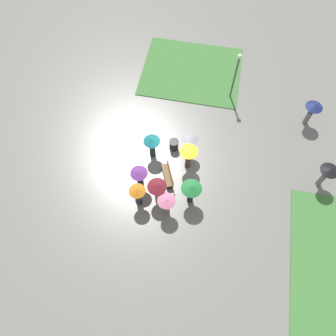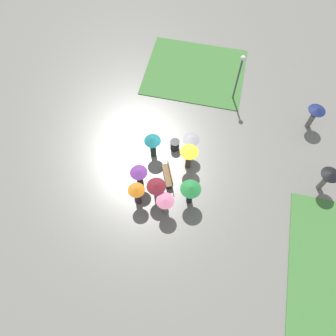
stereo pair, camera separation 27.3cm
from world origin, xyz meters
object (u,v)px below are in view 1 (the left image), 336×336
at_px(crowd_person_pink, 166,203).
at_px(crowd_person_teal, 152,144).
at_px(park_bench, 169,175).
at_px(crowd_person_maroon, 157,188).
at_px(crowd_person_yellow, 189,154).
at_px(lamp_post, 236,71).
at_px(crowd_person_grey, 190,141).
at_px(trash_bin, 174,145).
at_px(crowd_person_green, 191,190).
at_px(lone_walker_mid_plaza, 312,110).
at_px(crowd_person_orange, 138,193).
at_px(crowd_person_purple, 140,177).
at_px(lone_walker_far_path, 327,173).

height_order(crowd_person_pink, crowd_person_teal, crowd_person_teal).
distance_m(park_bench, crowd_person_maroon, 1.79).
bearing_deg(crowd_person_pink, crowd_person_yellow, 104.62).
height_order(lamp_post, crowd_person_grey, lamp_post).
relative_size(park_bench, crowd_person_yellow, 0.83).
relative_size(trash_bin, crowd_person_grey, 0.40).
bearing_deg(crowd_person_maroon, lamp_post, 114.83).
bearing_deg(crowd_person_teal, crowd_person_green, -143.40).
height_order(park_bench, crowd_person_pink, crowd_person_pink).
bearing_deg(crowd_person_yellow, crowd_person_maroon, -2.36).
bearing_deg(crowd_person_pink, park_bench, 124.72).
xyz_separation_m(park_bench, crowd_person_yellow, (-1.11, 1.02, 0.98)).
height_order(lamp_post, lone_walker_mid_plaza, lamp_post).
relative_size(park_bench, crowd_person_teal, 0.86).
relative_size(crowd_person_orange, crowd_person_purple, 1.02).
distance_m(crowd_person_teal, lone_walker_far_path, 10.55).
height_order(crowd_person_purple, crowd_person_grey, crowd_person_grey).
bearing_deg(trash_bin, crowd_person_maroon, -4.90).
distance_m(lamp_post, crowd_person_orange, 10.42).
bearing_deg(crowd_person_purple, lamp_post, -30.55).
relative_size(crowd_person_teal, lone_walker_far_path, 1.00).
distance_m(trash_bin, crowd_person_pink, 4.54).
bearing_deg(crowd_person_teal, crowd_person_grey, -86.28).
bearing_deg(crowd_person_pink, crowd_person_green, 64.13).
distance_m(crowd_person_green, crowd_person_grey, 3.33).
relative_size(crowd_person_purple, lone_walker_far_path, 0.99).
xyz_separation_m(lamp_post, crowd_person_pink, (9.53, -2.85, -1.26)).
relative_size(park_bench, crowd_person_grey, 0.83).
bearing_deg(park_bench, crowd_person_grey, 131.03).
distance_m(crowd_person_pink, lone_walker_far_path, 9.62).
distance_m(crowd_person_grey, lone_walker_mid_plaza, 8.48).
relative_size(trash_bin, crowd_person_green, 0.39).
height_order(crowd_person_maroon, lone_walker_far_path, lone_walker_far_path).
bearing_deg(crowd_person_purple, lone_walker_mid_plaza, -56.26).
distance_m(crowd_person_grey, crowd_person_teal, 2.37).
xyz_separation_m(crowd_person_orange, lone_walker_far_path, (-3.33, 10.65, 0.05)).
bearing_deg(crowd_person_teal, crowd_person_yellow, -108.85).
distance_m(park_bench, crowd_person_pink, 2.37).
xyz_separation_m(lamp_post, crowd_person_green, (8.58, -1.59, -1.07)).
xyz_separation_m(crowd_person_green, lone_walker_far_path, (-2.62, 7.67, -0.10)).
relative_size(crowd_person_pink, lone_walker_mid_plaza, 0.94).
distance_m(crowd_person_purple, crowd_person_grey, 3.85).
distance_m(trash_bin, lone_walker_far_path, 9.39).
distance_m(park_bench, lone_walker_mid_plaza, 10.42).
distance_m(crowd_person_teal, lone_walker_mid_plaza, 10.79).
bearing_deg(crowd_person_teal, lamp_post, -47.36).
height_order(crowd_person_green, crowd_person_maroon, crowd_person_green).
bearing_deg(trash_bin, lone_walker_mid_plaza, 113.80).
bearing_deg(crowd_person_grey, park_bench, -150.84).
height_order(crowd_person_pink, crowd_person_grey, crowd_person_grey).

